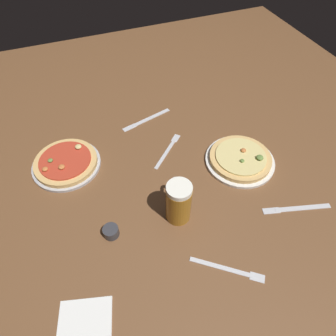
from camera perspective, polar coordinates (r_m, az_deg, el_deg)
The scene contains 10 objects.
ground_plane at distance 1.17m, azimuth 0.00°, elevation -1.11°, with size 2.40×2.40×0.03m, color brown.
pizza_plate_near at distance 1.21m, azimuth 13.64°, elevation 1.68°, with size 0.27×0.27×0.05m.
pizza_plate_far at distance 1.23m, azimuth -18.92°, elevation 0.94°, with size 0.26×0.26×0.05m.
beer_mug_dark at distance 0.97m, azimuth 1.99°, elevation -6.36°, with size 0.08×0.14×0.16m.
ramekin_sauce at distance 1.01m, azimuth -10.84°, elevation -11.86°, with size 0.05×0.05×0.04m, color #333338.
napkin_folded at distance 0.94m, azimuth -15.61°, elevation -26.33°, with size 0.15×0.12×0.01m, color white.
fork_left at distance 1.23m, azimuth -0.01°, elevation 3.49°, with size 0.17×0.16×0.01m.
knife_right at distance 1.37m, azimuth -4.16°, elevation 9.22°, with size 0.24×0.08×0.01m.
fork_spare at distance 0.97m, azimuth 11.52°, elevation -18.44°, with size 0.19×0.15×0.01m.
knife_spare at distance 1.14m, azimuth 23.31°, elevation -7.10°, with size 0.24×0.08×0.01m.
Camera 1 is at (-0.27, -0.68, 0.89)m, focal length 31.88 mm.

